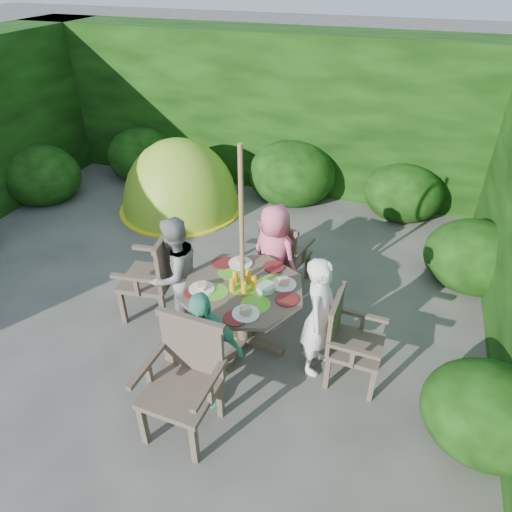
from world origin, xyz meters
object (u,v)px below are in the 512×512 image
(patio_table, at_px, (243,296))
(garden_chair_left, at_px, (155,274))
(child_left, at_px, (175,274))
(child_front, at_px, (202,349))
(garden_chair_front, at_px, (185,377))
(parasol_pole, at_px, (242,256))
(garden_chair_right, at_px, (349,339))
(garden_chair_back, at_px, (283,253))
(child_back, at_px, (274,256))
(dome_tent, at_px, (182,208))
(child_right, at_px, (320,317))

(patio_table, xyz_separation_m, garden_chair_left, (-1.09, 0.13, -0.07))
(child_left, relative_size, child_front, 1.06)
(child_front, bearing_deg, garden_chair_front, -106.14)
(parasol_pole, distance_m, garden_chair_front, 1.22)
(child_front, bearing_deg, garden_chair_right, 20.69)
(parasol_pole, bearing_deg, garden_chair_back, 84.55)
(patio_table, xyz_separation_m, child_left, (-0.80, 0.08, 0.04))
(garden_chair_left, bearing_deg, patio_table, 74.91)
(garden_chair_right, bearing_deg, patio_table, 86.02)
(child_back, bearing_deg, child_left, 61.28)
(garden_chair_back, height_order, dome_tent, dome_tent)
(parasol_pole, bearing_deg, patio_table, 6.84)
(child_left, bearing_deg, child_back, 146.76)
(garden_chair_back, distance_m, child_left, 1.37)
(child_right, bearing_deg, garden_chair_front, 141.59)
(child_left, bearing_deg, garden_chair_front, 47.91)
(garden_chair_front, xyz_separation_m, child_front, (0.03, 0.29, 0.06))
(garden_chair_right, height_order, child_right, child_right)
(garden_chair_left, xyz_separation_m, dome_tent, (-0.94, 2.42, -0.55))
(garden_chair_right, bearing_deg, child_back, 50.14)
(garden_chair_right, distance_m, child_left, 1.91)
(garden_chair_left, bearing_deg, child_right, 75.34)
(garden_chair_back, bearing_deg, garden_chair_front, 97.25)
(dome_tent, bearing_deg, child_front, -65.18)
(garden_chair_right, height_order, child_front, child_front)
(garden_chair_right, relative_size, garden_chair_front, 0.87)
(parasol_pole, xyz_separation_m, dome_tent, (-2.02, 2.55, -1.10))
(garden_chair_left, bearing_deg, dome_tent, -166.76)
(child_front, bearing_deg, patio_table, 74.53)
(garden_chair_left, relative_size, dome_tent, 0.45)
(child_right, distance_m, child_front, 1.13)
(child_back, bearing_deg, parasol_pole, 106.28)
(parasol_pole, xyz_separation_m, garden_chair_right, (1.09, -0.12, -0.62))
(garden_chair_back, bearing_deg, garden_chair_right, 142.20)
(child_left, height_order, child_back, child_left)
(patio_table, bearing_deg, child_right, -6.03)
(garden_chair_right, bearing_deg, dome_tent, 51.72)
(garden_chair_front, bearing_deg, child_right, 50.44)
(child_back, relative_size, child_front, 1.02)
(garden_chair_front, height_order, child_front, child_front)
(child_front, bearing_deg, parasol_pole, 74.84)
(child_left, xyz_separation_m, dome_tent, (-1.23, 2.47, -0.65))
(garden_chair_left, distance_m, child_back, 1.34)
(dome_tent, bearing_deg, garden_chair_right, -45.87)
(garden_chair_front, distance_m, child_left, 1.35)
(garden_chair_front, relative_size, child_right, 0.81)
(garden_chair_back, distance_m, dome_tent, 2.62)
(patio_table, xyz_separation_m, garden_chair_back, (0.10, 1.10, -0.14))
(patio_table, bearing_deg, child_left, 174.11)
(dome_tent, bearing_deg, child_right, -48.34)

